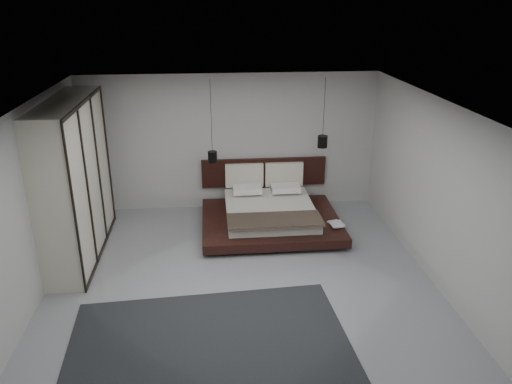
{
  "coord_description": "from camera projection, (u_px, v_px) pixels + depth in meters",
  "views": [
    {
      "loc": [
        -0.43,
        -6.88,
        4.21
      ],
      "look_at": [
        0.35,
        1.2,
        1.0
      ],
      "focal_mm": 35.0,
      "sensor_mm": 36.0,
      "label": 1
    }
  ],
  "objects": [
    {
      "name": "book_lower",
      "position": [
        331.0,
        225.0,
        9.21
      ],
      "size": [
        0.32,
        0.36,
        0.03
      ],
      "primitive_type": "imported",
      "rotation": [
        0.0,
        0.0,
        0.36
      ],
      "color": "#99724C",
      "rests_on": "bed"
    },
    {
      "name": "pendant_right",
      "position": [
        322.0,
        141.0,
        9.67
      ],
      "size": [
        0.19,
        0.19,
        1.35
      ],
      "color": "black",
      "rests_on": "ceiling"
    },
    {
      "name": "wall_right",
      "position": [
        434.0,
        190.0,
        7.71
      ],
      "size": [
        0.0,
        6.0,
        6.0
      ],
      "primitive_type": "plane",
      "rotation": [
        1.57,
        0.0,
        -1.57
      ],
      "color": "#B4B4B1",
      "rests_on": "floor"
    },
    {
      "name": "wall_front",
      "position": [
        262.0,
        318.0,
        4.66
      ],
      "size": [
        6.0,
        0.0,
        6.0
      ],
      "primitive_type": "plane",
      "rotation": [
        -1.57,
        0.0,
        0.0
      ],
      "color": "#B4B4B1",
      "rests_on": "floor"
    },
    {
      "name": "floor",
      "position": [
        241.0,
        278.0,
        7.96
      ],
      "size": [
        6.0,
        6.0,
        0.0
      ],
      "primitive_type": "plane",
      "color": "gray",
      "rests_on": "ground"
    },
    {
      "name": "lattice_screen",
      "position": [
        77.0,
        159.0,
        9.48
      ],
      "size": [
        0.05,
        0.9,
        2.6
      ],
      "primitive_type": "cube",
      "color": "black",
      "rests_on": "floor"
    },
    {
      "name": "bed",
      "position": [
        270.0,
        213.0,
        9.69
      ],
      "size": [
        2.6,
        2.32,
        1.05
      ],
      "color": "black",
      "rests_on": "floor"
    },
    {
      "name": "wall_left",
      "position": [
        32.0,
        205.0,
        7.17
      ],
      "size": [
        0.0,
        6.0,
        6.0
      ],
      "primitive_type": "plane",
      "rotation": [
        1.57,
        0.0,
        1.57
      ],
      "color": "#B4B4B1",
      "rests_on": "floor"
    },
    {
      "name": "rug",
      "position": [
        210.0,
        350.0,
        6.33
      ],
      "size": [
        3.75,
        2.78,
        0.02
      ],
      "primitive_type": "cube",
      "rotation": [
        0.0,
        0.0,
        0.06
      ],
      "color": "black",
      "rests_on": "floor"
    },
    {
      "name": "ceiling",
      "position": [
        239.0,
        104.0,
        6.93
      ],
      "size": [
        6.0,
        6.0,
        0.0
      ],
      "primitive_type": "plane",
      "rotation": [
        3.14,
        0.0,
        0.0
      ],
      "color": "white",
      "rests_on": "wall_back"
    },
    {
      "name": "book_upper",
      "position": [
        331.0,
        224.0,
        9.17
      ],
      "size": [
        0.24,
        0.32,
        0.02
      ],
      "primitive_type": "imported",
      "rotation": [
        0.0,
        0.0,
        0.04
      ],
      "color": "#99724C",
      "rests_on": "book_lower"
    },
    {
      "name": "pendant_left",
      "position": [
        212.0,
        156.0,
        9.57
      ],
      "size": [
        0.18,
        0.18,
        1.59
      ],
      "color": "black",
      "rests_on": "ceiling"
    },
    {
      "name": "wardrobe",
      "position": [
        74.0,
        180.0,
        8.31
      ],
      "size": [
        0.64,
        2.72,
        2.67
      ],
      "color": "beige",
      "rests_on": "floor"
    },
    {
      "name": "wall_back",
      "position": [
        230.0,
        142.0,
        10.22
      ],
      "size": [
        6.0,
        0.0,
        6.0
      ],
      "primitive_type": "plane",
      "rotation": [
        1.57,
        0.0,
        0.0
      ],
      "color": "#B4B4B1",
      "rests_on": "floor"
    }
  ]
}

